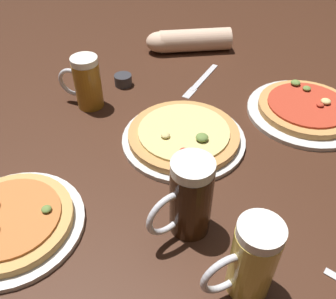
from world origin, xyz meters
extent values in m
cube|color=#3D2114|center=(0.00, 0.00, -0.01)|extent=(2.40, 2.40, 0.03)
cylinder|color=silver|center=(-0.30, -0.23, 0.01)|extent=(0.29, 0.29, 0.01)
cylinder|color=tan|center=(-0.30, -0.23, 0.02)|extent=(0.25, 0.25, 0.02)
cylinder|color=#C67038|center=(-0.30, -0.23, 0.03)|extent=(0.20, 0.20, 0.01)
ellipsoid|color=olive|center=(-0.23, -0.21, 0.04)|extent=(0.02, 0.02, 0.01)
cylinder|color=silver|center=(0.04, 0.06, 0.01)|extent=(0.32, 0.32, 0.01)
cylinder|color=tan|center=(0.04, 0.06, 0.02)|extent=(0.28, 0.28, 0.02)
cylinder|color=#DBC67A|center=(0.04, 0.06, 0.03)|extent=(0.23, 0.23, 0.01)
ellipsoid|color=olive|center=(0.08, 0.02, 0.04)|extent=(0.03, 0.03, 0.02)
ellipsoid|color=#B73823|center=(0.04, -0.03, 0.04)|extent=(0.02, 0.02, 0.01)
ellipsoid|color=#DBC67A|center=(-0.01, 0.03, 0.04)|extent=(0.02, 0.02, 0.01)
cylinder|color=silver|center=(0.38, 0.20, 0.01)|extent=(0.33, 0.33, 0.01)
cylinder|color=tan|center=(0.38, 0.20, 0.02)|extent=(0.27, 0.27, 0.02)
cylinder|color=#B73823|center=(0.38, 0.20, 0.03)|extent=(0.22, 0.22, 0.01)
ellipsoid|color=olive|center=(0.36, 0.29, 0.04)|extent=(0.03, 0.03, 0.01)
ellipsoid|color=olive|center=(0.39, 0.26, 0.04)|extent=(0.02, 0.02, 0.01)
ellipsoid|color=#B73823|center=(0.41, 0.18, 0.04)|extent=(0.02, 0.02, 0.01)
ellipsoid|color=#DBC67A|center=(0.43, 0.20, 0.04)|extent=(0.03, 0.03, 0.01)
cylinder|color=gold|center=(0.16, -0.33, 0.07)|extent=(0.08, 0.08, 0.15)
cylinder|color=white|center=(0.16, -0.33, 0.16)|extent=(0.08, 0.08, 0.02)
torus|color=silver|center=(0.11, -0.36, 0.07)|extent=(0.09, 0.05, 0.09)
cylinder|color=black|center=(0.05, -0.21, 0.08)|extent=(0.08, 0.08, 0.16)
cylinder|color=white|center=(0.05, -0.21, 0.17)|extent=(0.08, 0.08, 0.02)
torus|color=silver|center=(0.01, -0.24, 0.08)|extent=(0.08, 0.07, 0.10)
cylinder|color=#9E6619|center=(-0.24, 0.21, 0.07)|extent=(0.08, 0.08, 0.13)
cylinder|color=white|center=(-0.24, 0.21, 0.14)|extent=(0.07, 0.07, 0.02)
torus|color=silver|center=(-0.28, 0.22, 0.07)|extent=(0.09, 0.03, 0.09)
cylinder|color=#333338|center=(-0.16, 0.32, 0.02)|extent=(0.05, 0.05, 0.03)
cube|color=silver|center=(0.10, 0.38, 0.00)|extent=(0.10, 0.17, 0.01)
cube|color=silver|center=(0.05, 0.28, 0.00)|extent=(0.05, 0.06, 0.00)
cylinder|color=beige|center=(0.07, 0.57, 0.04)|extent=(0.26, 0.12, 0.08)
ellipsoid|color=beige|center=(-0.06, 0.55, 0.04)|extent=(0.10, 0.08, 0.07)
camera|label=1|loc=(0.04, -0.67, 0.61)|focal=39.19mm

